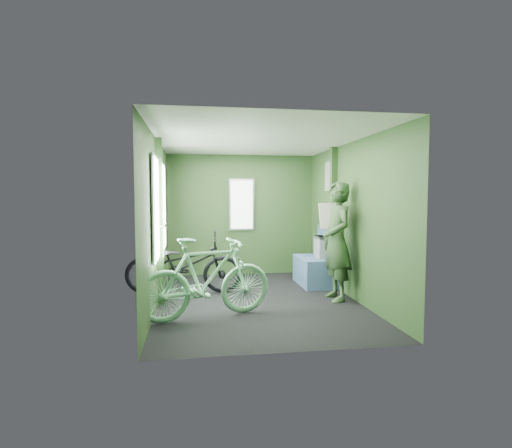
{
  "coord_description": "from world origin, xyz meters",
  "views": [
    {
      "loc": [
        -0.86,
        -5.65,
        1.49
      ],
      "look_at": [
        0.0,
        0.1,
        1.1
      ],
      "focal_mm": 28.0,
      "sensor_mm": 36.0,
      "label": 1
    }
  ],
  "objects_px": {
    "waste_box": "(323,261)",
    "bicycle_black": "(184,294)",
    "passenger": "(337,241)",
    "bench_seat": "(316,268)",
    "bicycle_mint": "(207,319)"
  },
  "relations": [
    {
      "from": "waste_box",
      "to": "bicycle_black",
      "type": "bearing_deg",
      "value": -172.18
    },
    {
      "from": "passenger",
      "to": "bench_seat",
      "type": "distance_m",
      "value": 1.17
    },
    {
      "from": "bicycle_mint",
      "to": "passenger",
      "type": "distance_m",
      "value": 2.17
    },
    {
      "from": "passenger",
      "to": "waste_box",
      "type": "xyz_separation_m",
      "value": [
        0.12,
        0.96,
        -0.44
      ]
    },
    {
      "from": "passenger",
      "to": "waste_box",
      "type": "relative_size",
      "value": 2.04
    },
    {
      "from": "bench_seat",
      "to": "bicycle_black",
      "type": "bearing_deg",
      "value": -170.55
    },
    {
      "from": "bicycle_mint",
      "to": "passenger",
      "type": "height_order",
      "value": "passenger"
    },
    {
      "from": "passenger",
      "to": "bench_seat",
      "type": "relative_size",
      "value": 1.72
    },
    {
      "from": "bicycle_black",
      "to": "passenger",
      "type": "distance_m",
      "value": 2.44
    },
    {
      "from": "bench_seat",
      "to": "passenger",
      "type": "bearing_deg",
      "value": -90.69
    },
    {
      "from": "passenger",
      "to": "waste_box",
      "type": "height_order",
      "value": "passenger"
    },
    {
      "from": "bicycle_black",
      "to": "passenger",
      "type": "bearing_deg",
      "value": -103.36
    },
    {
      "from": "bench_seat",
      "to": "bicycle_mint",
      "type": "bearing_deg",
      "value": -138.74
    },
    {
      "from": "bicycle_black",
      "to": "bench_seat",
      "type": "relative_size",
      "value": 1.79
    },
    {
      "from": "bicycle_black",
      "to": "bench_seat",
      "type": "height_order",
      "value": "bench_seat"
    }
  ]
}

